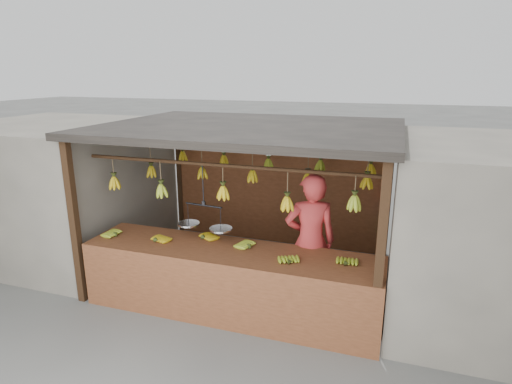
% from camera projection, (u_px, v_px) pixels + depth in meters
% --- Properties ---
extents(ground, '(80.00, 80.00, 0.00)m').
position_uv_depth(ground, '(250.00, 274.00, 6.88)').
color(ground, '#5B5B57').
extents(stall, '(4.30, 3.30, 2.40)m').
position_uv_depth(stall, '(257.00, 150.00, 6.64)').
color(stall, black).
rests_on(stall, ground).
extents(neighbor_left, '(3.00, 3.00, 2.30)m').
position_uv_depth(neighbor_left, '(60.00, 187.00, 7.66)').
color(neighbor_left, slate).
rests_on(neighbor_left, ground).
extents(counter, '(3.95, 0.90, 0.96)m').
position_uv_depth(counter, '(226.00, 267.00, 5.52)').
color(counter, brown).
rests_on(counter, ground).
extents(hanging_bananas, '(3.58, 2.24, 0.40)m').
position_uv_depth(hanging_bananas, '(250.00, 176.00, 6.43)').
color(hanging_bananas, gold).
rests_on(hanging_bananas, ground).
extents(balance_scale, '(0.79, 0.34, 0.87)m').
position_uv_depth(balance_scale, '(204.00, 223.00, 5.73)').
color(balance_scale, black).
rests_on(balance_scale, ground).
extents(vendor, '(0.80, 0.65, 1.89)m').
position_uv_depth(vendor, '(310.00, 242.00, 5.75)').
color(vendor, '#BF3333').
rests_on(vendor, ground).
extents(bag_bundles, '(0.08, 0.26, 1.28)m').
position_uv_depth(bag_bundles, '(384.00, 203.00, 7.25)').
color(bag_bundles, yellow).
rests_on(bag_bundles, ground).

